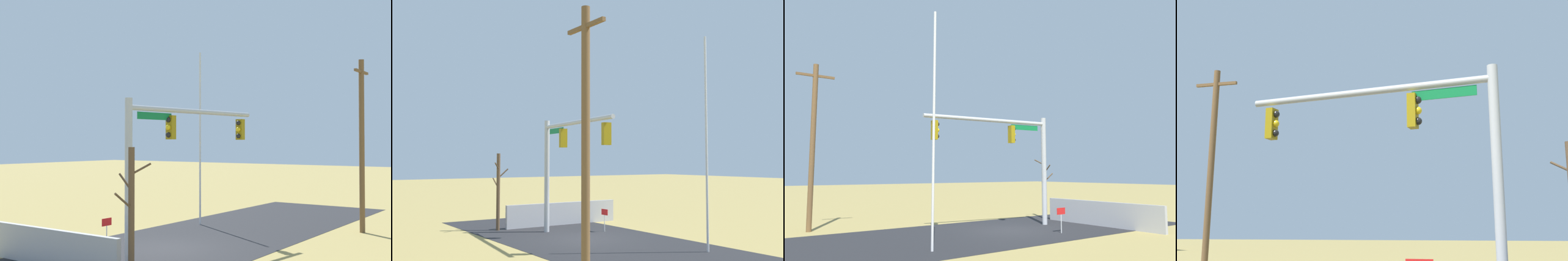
% 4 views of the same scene
% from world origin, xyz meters
% --- Properties ---
extents(ground_plane, '(160.00, 160.00, 0.00)m').
position_xyz_m(ground_plane, '(0.00, 0.00, 0.00)').
color(ground_plane, '#9E894C').
extents(road_surface, '(28.00, 8.00, 0.01)m').
position_xyz_m(road_surface, '(-4.00, 0.00, 0.01)').
color(road_surface, '#232326').
rests_on(road_surface, ground_plane).
extents(retaining_fence, '(0.20, 7.46, 1.35)m').
position_xyz_m(retaining_fence, '(5.04, -1.83, 0.67)').
color(retaining_fence, '#A8A8AD').
rests_on(retaining_fence, ground_plane).
extents(signal_mast, '(7.47, 1.18, 6.08)m').
position_xyz_m(signal_mast, '(0.90, 0.69, 4.31)').
color(signal_mast, '#B2B5BA').
rests_on(signal_mast, ground_plane).
extents(flagpole, '(0.10, 0.10, 9.30)m').
position_xyz_m(flagpole, '(-5.91, -2.48, 4.65)').
color(flagpole, silver).
rests_on(flagpole, ground_plane).
extents(utility_pole, '(1.90, 0.26, 8.53)m').
position_xyz_m(utility_pole, '(-8.45, 5.46, 4.43)').
color(utility_pole, brown).
rests_on(utility_pole, ground_plane).
extents(bare_tree, '(1.27, 1.02, 4.28)m').
position_xyz_m(bare_tree, '(5.02, 2.40, 2.20)').
color(bare_tree, brown).
rests_on(bare_tree, ground_plane).
extents(open_sign, '(0.56, 0.04, 1.22)m').
position_xyz_m(open_sign, '(1.35, -2.29, 0.91)').
color(open_sign, silver).
rests_on(open_sign, ground_plane).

